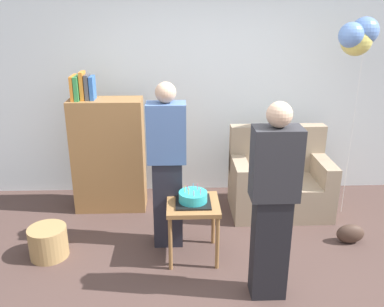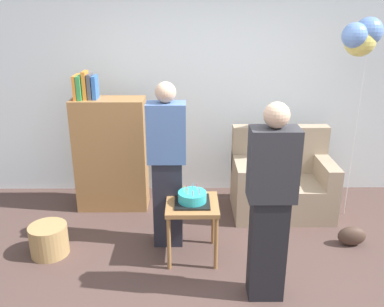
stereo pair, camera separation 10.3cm
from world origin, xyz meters
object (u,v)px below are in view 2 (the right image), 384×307
object	(u,v)px
birthday_cake	(192,198)
handbag	(352,236)
wicker_basket	(49,240)
person_holding_cake	(270,204)
bookshelf	(111,153)
person_blowing_candles	(167,166)
couch	(281,183)
balloon_bunch	(361,37)
side_table	(192,211)

from	to	relation	value
birthday_cake	handbag	distance (m)	1.68
wicker_basket	person_holding_cake	bearing A→B (deg)	-17.30
bookshelf	person_holding_cake	bearing A→B (deg)	-46.84
handbag	person_blowing_candles	bearing A→B (deg)	177.80
handbag	couch	bearing A→B (deg)	126.86
balloon_bunch	handbag	bearing A→B (deg)	-99.25
side_table	wicker_basket	size ratio (longest dim) A/B	1.56
side_table	wicker_basket	bearing A→B (deg)	178.22
side_table	person_holding_cake	xyz separation A→B (m)	(0.59, -0.57, 0.35)
side_table	couch	bearing A→B (deg)	41.80
person_blowing_candles	side_table	bearing A→B (deg)	-22.80
side_table	birthday_cake	xyz separation A→B (m)	(-0.00, -0.00, 0.13)
couch	balloon_bunch	distance (m)	1.76
couch	handbag	xyz separation A→B (m)	(0.56, -0.75, -0.24)
bookshelf	person_holding_cake	distance (m)	2.22
birthday_cake	person_blowing_candles	world-z (taller)	person_blowing_candles
couch	wicker_basket	distance (m)	2.56
bookshelf	balloon_bunch	xyz separation A→B (m)	(2.63, -0.17, 1.29)
person_holding_cake	bookshelf	bearing A→B (deg)	-47.97
birthday_cake	handbag	bearing A→B (deg)	6.00
side_table	person_holding_cake	distance (m)	0.89
wicker_basket	handbag	size ratio (longest dim) A/B	1.29
birthday_cake	bookshelf	bearing A→B (deg)	131.43
couch	person_blowing_candles	xyz separation A→B (m)	(-1.26, -0.68, 0.49)
bookshelf	birthday_cake	distance (m)	1.40
wicker_basket	balloon_bunch	size ratio (longest dim) A/B	0.17
person_holding_cake	wicker_basket	size ratio (longest dim) A/B	4.53
balloon_bunch	bookshelf	bearing A→B (deg)	176.34
wicker_basket	balloon_bunch	bearing A→B (deg)	15.20
couch	balloon_bunch	xyz separation A→B (m)	(0.68, -0.04, 1.62)
handbag	balloon_bunch	distance (m)	2.00
handbag	wicker_basket	bearing A→B (deg)	-177.59
person_holding_cake	handbag	world-z (taller)	person_holding_cake
person_holding_cake	balloon_bunch	world-z (taller)	balloon_bunch
person_blowing_candles	couch	bearing A→B (deg)	50.76
person_blowing_candles	handbag	size ratio (longest dim) A/B	5.82
balloon_bunch	wicker_basket	bearing A→B (deg)	-164.80
person_blowing_candles	wicker_basket	size ratio (longest dim) A/B	4.53
side_table	person_blowing_candles	distance (m)	0.49
balloon_bunch	person_holding_cake	bearing A→B (deg)	-127.63
birthday_cake	balloon_bunch	bearing A→B (deg)	27.24
person_holding_cake	handbag	xyz separation A→B (m)	(1.00, 0.74, -0.73)
birthday_cake	person_blowing_candles	distance (m)	0.40
bookshelf	birthday_cake	bearing A→B (deg)	-48.57
side_table	bookshelf	bearing A→B (deg)	131.43
balloon_bunch	person_blowing_candles	bearing A→B (deg)	-161.73
bookshelf	person_holding_cake	world-z (taller)	person_holding_cake
person_blowing_candles	person_holding_cake	distance (m)	1.16
wicker_basket	handbag	world-z (taller)	wicker_basket
side_table	balloon_bunch	size ratio (longest dim) A/B	0.26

